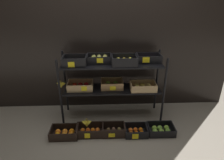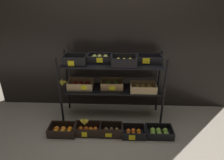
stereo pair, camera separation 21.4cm
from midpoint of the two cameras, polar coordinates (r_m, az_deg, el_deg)
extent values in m
plane|color=gray|center=(3.21, -1.94, -10.24)|extent=(10.00, 10.00, 0.00)
cube|color=black|center=(3.18, -2.23, 7.07)|extent=(3.85, 0.12, 1.75)
cylinder|color=black|center=(2.86, -16.73, -4.13)|extent=(0.03, 0.03, 1.01)
cylinder|color=black|center=(2.86, 12.63, -3.64)|extent=(0.03, 0.03, 1.01)
cylinder|color=black|center=(3.21, -15.12, -0.66)|extent=(0.03, 0.03, 1.01)
cylinder|color=black|center=(3.21, 10.90, -0.23)|extent=(0.03, 0.03, 1.01)
cube|color=black|center=(2.96, -2.07, -2.62)|extent=(1.42, 0.37, 0.02)
cube|color=black|center=(2.80, -2.19, 4.51)|extent=(1.42, 0.37, 0.02)
cube|color=tan|center=(3.00, -11.04, -2.41)|extent=(0.37, 0.24, 0.01)
cube|color=tan|center=(2.87, -11.42, -2.45)|extent=(0.37, 0.02, 0.10)
cube|color=tan|center=(3.07, -10.84, -0.55)|extent=(0.37, 0.02, 0.10)
cube|color=tan|center=(3.00, -14.44, -1.51)|extent=(0.02, 0.21, 0.10)
cube|color=tan|center=(2.95, -7.74, -1.42)|extent=(0.02, 0.21, 0.10)
sphere|color=red|center=(2.97, -12.76, -1.96)|extent=(0.07, 0.07, 0.07)
sphere|color=red|center=(2.94, -11.11, -2.01)|extent=(0.07, 0.07, 0.07)
sphere|color=red|center=(2.94, -9.44, -1.95)|extent=(0.07, 0.07, 0.07)
sphere|color=red|center=(3.02, -12.70, -1.45)|extent=(0.07, 0.07, 0.07)
sphere|color=red|center=(3.01, -11.09, -1.42)|extent=(0.07, 0.07, 0.07)
sphere|color=red|center=(3.00, -9.41, -1.35)|extent=(0.07, 0.07, 0.07)
cube|color=yellow|center=(2.85, -10.15, -2.47)|extent=(0.08, 0.01, 0.07)
cube|color=#A87F51|center=(2.99, -2.05, -2.04)|extent=(0.32, 0.25, 0.01)
cube|color=#A87F51|center=(2.86, -2.04, -2.07)|extent=(0.32, 0.02, 0.10)
cube|color=#A87F51|center=(3.06, -2.08, -0.14)|extent=(0.32, 0.02, 0.10)
cube|color=#A87F51|center=(2.96, -5.05, -1.12)|extent=(0.02, 0.21, 0.10)
cube|color=#A87F51|center=(2.96, 0.92, -1.02)|extent=(0.02, 0.21, 0.10)
sphere|color=#88B635|center=(2.93, -3.15, -1.66)|extent=(0.07, 0.07, 0.07)
sphere|color=#93C040|center=(2.93, -1.07, -1.63)|extent=(0.07, 0.07, 0.07)
sphere|color=#89C737|center=(3.00, -3.20, -1.03)|extent=(0.07, 0.07, 0.07)
sphere|color=#86C93F|center=(3.00, -1.00, -0.98)|extent=(0.07, 0.07, 0.07)
cube|color=yellow|center=(2.85, -1.92, -2.42)|extent=(0.09, 0.01, 0.06)
cube|color=tan|center=(2.94, 6.80, -2.64)|extent=(0.37, 0.24, 0.01)
cube|color=tan|center=(2.82, 7.18, -2.69)|extent=(0.37, 0.02, 0.10)
cube|color=tan|center=(3.02, 6.54, -0.77)|extent=(0.37, 0.02, 0.10)
cube|color=tan|center=(2.90, 3.36, -1.77)|extent=(0.02, 0.20, 0.10)
cube|color=tan|center=(2.95, 10.27, -1.62)|extent=(0.02, 0.20, 0.10)
sphere|color=gold|center=(2.88, 5.12, -2.20)|extent=(0.07, 0.07, 0.07)
sphere|color=gold|center=(2.89, 6.93, -2.23)|extent=(0.07, 0.07, 0.07)
sphere|color=gold|center=(2.91, 8.79, -2.20)|extent=(0.07, 0.07, 0.07)
sphere|color=#D4BC58|center=(2.94, 5.10, -1.64)|extent=(0.07, 0.07, 0.07)
sphere|color=gold|center=(2.95, 6.70, -1.61)|extent=(0.07, 0.07, 0.07)
sphere|color=tan|center=(2.97, 8.45, -1.58)|extent=(0.07, 0.07, 0.07)
cube|color=black|center=(2.82, -12.74, 4.36)|extent=(0.33, 0.23, 0.01)
cube|color=black|center=(2.70, -13.24, 4.80)|extent=(0.33, 0.02, 0.11)
cube|color=black|center=(2.90, -12.51, 6.27)|extent=(0.33, 0.02, 0.11)
cube|color=black|center=(2.83, -15.96, 5.44)|extent=(0.02, 0.20, 0.11)
cube|color=black|center=(2.77, -9.69, 5.67)|extent=(0.02, 0.20, 0.11)
ellipsoid|color=brown|center=(2.79, -14.79, 4.81)|extent=(0.05, 0.05, 0.07)
ellipsoid|color=brown|center=(2.78, -13.56, 4.85)|extent=(0.05, 0.05, 0.07)
ellipsoid|color=brown|center=(2.76, -12.34, 4.87)|extent=(0.05, 0.05, 0.07)
ellipsoid|color=brown|center=(2.75, -11.13, 4.90)|extent=(0.05, 0.05, 0.07)
ellipsoid|color=brown|center=(2.85, -14.56, 5.28)|extent=(0.05, 0.05, 0.07)
ellipsoid|color=brown|center=(2.85, -13.34, 5.36)|extent=(0.05, 0.05, 0.07)
ellipsoid|color=brown|center=(2.84, -12.02, 5.41)|extent=(0.05, 0.05, 0.07)
ellipsoid|color=brown|center=(2.82, -10.92, 5.41)|extent=(0.05, 0.05, 0.07)
cube|color=yellow|center=(2.70, -13.87, 4.26)|extent=(0.09, 0.01, 0.08)
cube|color=black|center=(2.86, -5.83, 5.13)|extent=(0.35, 0.23, 0.01)
cube|color=black|center=(2.74, -5.99, 5.53)|extent=(0.35, 0.02, 0.10)
cube|color=black|center=(2.94, -5.77, 6.86)|extent=(0.35, 0.02, 0.10)
cube|color=black|center=(2.85, -9.19, 6.13)|extent=(0.02, 0.19, 0.10)
cube|color=black|center=(2.83, -2.54, 6.29)|extent=(0.02, 0.19, 0.10)
ellipsoid|color=#ACBE4D|center=(2.82, -7.64, 5.87)|extent=(0.07, 0.07, 0.09)
ellipsoid|color=#A7B85D|center=(2.81, -5.94, 5.92)|extent=(0.07, 0.07, 0.09)
ellipsoid|color=tan|center=(2.81, -4.21, 5.96)|extent=(0.07, 0.07, 0.09)
ellipsoid|color=#B5B551|center=(2.88, -7.37, 6.30)|extent=(0.07, 0.07, 0.09)
ellipsoid|color=tan|center=(2.87, -5.87, 6.34)|extent=(0.07, 0.07, 0.09)
ellipsoid|color=#B5AF4B|center=(2.87, -4.17, 6.37)|extent=(0.07, 0.07, 0.09)
cube|color=yellow|center=(2.73, -5.76, 5.63)|extent=(0.08, 0.01, 0.07)
cube|color=black|center=(2.76, 1.33, 4.53)|extent=(0.34, 0.25, 0.01)
cube|color=black|center=(2.63, 1.50, 4.98)|extent=(0.34, 0.02, 0.12)
cube|color=black|center=(2.85, 1.19, 6.57)|extent=(0.34, 0.02, 0.12)
cube|color=black|center=(2.73, -2.11, 5.76)|extent=(0.02, 0.22, 0.12)
cube|color=black|center=(2.75, 4.76, 5.83)|extent=(0.02, 0.22, 0.12)
ellipsoid|color=yellow|center=(2.70, -0.34, 5.12)|extent=(0.06, 0.06, 0.08)
ellipsoid|color=yellow|center=(2.71, 1.41, 5.15)|extent=(0.06, 0.06, 0.08)
ellipsoid|color=yellow|center=(2.71, 3.20, 5.16)|extent=(0.06, 0.06, 0.08)
ellipsoid|color=yellow|center=(2.78, -0.39, 5.67)|extent=(0.06, 0.06, 0.08)
ellipsoid|color=yellow|center=(2.78, 1.29, 5.67)|extent=(0.06, 0.06, 0.08)
ellipsoid|color=yellow|center=(2.79, 3.00, 5.71)|extent=(0.06, 0.06, 0.08)
cube|color=black|center=(2.90, 8.36, 5.31)|extent=(0.34, 0.22, 0.01)
cube|color=black|center=(2.79, 8.78, 5.70)|extent=(0.34, 0.02, 0.10)
cube|color=black|center=(2.98, 8.09, 6.96)|extent=(0.34, 0.02, 0.10)
cube|color=black|center=(2.86, 5.16, 6.35)|extent=(0.02, 0.18, 0.10)
cube|color=black|center=(2.92, 11.61, 6.33)|extent=(0.02, 0.18, 0.10)
sphere|color=#5B1A59|center=(2.84, 6.41, 5.64)|extent=(0.05, 0.05, 0.05)
sphere|color=#6B1B4F|center=(2.85, 7.46, 5.67)|extent=(0.05, 0.05, 0.05)
sphere|color=#551E49|center=(2.86, 8.46, 5.67)|extent=(0.05, 0.05, 0.05)
sphere|color=#56284E|center=(2.87, 9.60, 5.64)|extent=(0.05, 0.05, 0.05)
sphere|color=#6C2548|center=(2.88, 10.66, 5.62)|extent=(0.05, 0.05, 0.05)
sphere|color=#601756|center=(2.91, 6.17, 6.08)|extent=(0.05, 0.05, 0.05)
sphere|color=#641C50|center=(2.91, 7.26, 6.08)|extent=(0.05, 0.05, 0.05)
sphere|color=#541E5D|center=(2.93, 8.27, 6.11)|extent=(0.05, 0.05, 0.05)
sphere|color=#541F54|center=(2.94, 9.30, 6.10)|extent=(0.05, 0.05, 0.05)
sphere|color=#661C56|center=(2.94, 10.34, 6.06)|extent=(0.05, 0.05, 0.05)
cube|color=yellow|center=(2.77, 7.58, 5.71)|extent=(0.10, 0.01, 0.08)
cylinder|color=brown|center=(3.07, -16.49, -0.35)|extent=(0.02, 0.02, 0.02)
ellipsoid|color=yellow|center=(3.10, -16.79, -1.32)|extent=(0.09, 0.03, 0.09)
ellipsoid|color=yellow|center=(3.11, -16.65, -1.27)|extent=(0.08, 0.03, 0.10)
ellipsoid|color=yellow|center=(3.09, -16.47, -1.37)|extent=(0.05, 0.03, 0.10)
ellipsoid|color=yellow|center=(3.09, -16.30, -1.40)|extent=(0.05, 0.03, 0.10)
ellipsoid|color=yellow|center=(3.10, -16.08, -1.28)|extent=(0.07, 0.03, 0.10)
ellipsoid|color=yellow|center=(3.09, -15.88, -1.31)|extent=(0.10, 0.03, 0.08)
cube|color=black|center=(2.92, -15.52, -15.14)|extent=(0.38, 0.25, 0.01)
cube|color=black|center=(2.80, -16.17, -15.64)|extent=(0.38, 0.02, 0.11)
cube|color=black|center=(2.97, -15.20, -12.82)|extent=(0.38, 0.02, 0.11)
cube|color=black|center=(2.93, -19.19, -14.02)|extent=(0.02, 0.21, 0.11)
cube|color=black|center=(2.85, -12.03, -14.31)|extent=(0.02, 0.21, 0.11)
sphere|color=orange|center=(2.89, -17.55, -14.84)|extent=(0.07, 0.07, 0.07)
sphere|color=orange|center=(2.87, -15.70, -14.91)|extent=(0.07, 0.07, 0.07)
sphere|color=orange|center=(2.85, -13.90, -14.97)|extent=(0.07, 0.07, 0.07)
sphere|color=orange|center=(2.94, -17.34, -14.04)|extent=(0.07, 0.07, 0.07)
sphere|color=orange|center=(2.92, -15.47, -14.10)|extent=(0.07, 0.07, 0.07)
sphere|color=orange|center=(2.90, -13.64, -14.19)|extent=(0.07, 0.07, 0.07)
cube|color=black|center=(2.89, -8.49, -14.99)|extent=(0.37, 0.23, 0.01)
cube|color=black|center=(2.76, -8.79, -15.35)|extent=(0.37, 0.02, 0.12)
cube|color=black|center=(2.93, -8.37, -12.70)|extent=(0.37, 0.02, 0.12)
cube|color=black|center=(2.87, -12.22, -13.92)|extent=(0.02, 0.20, 0.12)
cube|color=black|center=(2.83, -4.87, -14.00)|extent=(0.02, 0.20, 0.12)
sphere|color=orange|center=(2.85, -10.87, -14.86)|extent=(0.06, 0.06, 0.06)
sphere|color=orange|center=(2.84, -9.37, -14.85)|extent=(0.06, 0.06, 0.06)
sphere|color=orange|center=(2.83, -7.93, -14.92)|extent=(0.06, 0.06, 0.06)
sphere|color=orange|center=(2.82, -6.42, -14.93)|extent=(0.06, 0.06, 0.06)
sphere|color=orange|center=(2.90, -10.58, -14.02)|extent=(0.06, 0.06, 0.06)
sphere|color=orange|center=(2.89, -9.10, -14.03)|extent=(0.06, 0.06, 0.06)
sphere|color=orange|center=(2.88, -7.74, -14.07)|extent=(0.06, 0.06, 0.06)
sphere|color=orange|center=(2.88, -6.32, -14.07)|extent=(0.06, 0.06, 0.06)
cube|color=yellow|center=(2.76, -9.39, -15.57)|extent=(0.07, 0.01, 0.07)
cube|color=black|center=(2.86, -1.72, -15.10)|extent=(0.31, 0.22, 0.01)
cube|color=black|center=(2.74, -1.71, -15.32)|extent=(0.31, 0.02, 0.13)
cube|color=black|center=(2.89, -1.77, -12.78)|extent=(0.31, 0.02, 0.13)
cube|color=black|center=(2.82, -4.84, -14.05)|extent=(0.02, 0.18, 0.13)
cube|color=black|center=(2.82, 1.36, -13.94)|extent=(0.02, 0.18, 0.13)
ellipsoid|color=brown|center=(2.81, -3.31, -14.95)|extent=(0.05, 0.05, 0.07)
ellipsoid|color=brown|center=(2.81, -1.80, -14.86)|extent=(0.05, 0.05, 0.07)
ellipsoid|color=brown|center=(2.81, -0.14, -14.90)|extent=(0.05, 0.05, 0.07)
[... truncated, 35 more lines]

